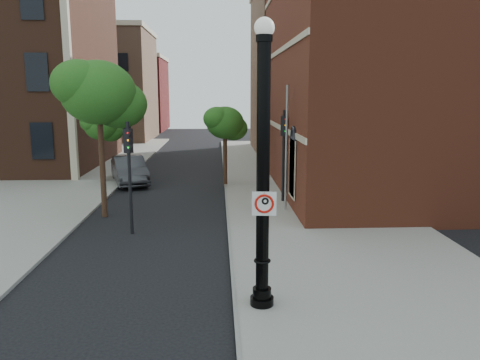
{
  "coord_description": "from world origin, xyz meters",
  "views": [
    {
      "loc": [
        1.67,
        -11.34,
        5.29
      ],
      "look_at": [
        2.29,
        2.0,
        2.81
      ],
      "focal_mm": 35.0,
      "sensor_mm": 36.0,
      "label": 1
    }
  ],
  "objects_px": {
    "traffic_signal_right": "(284,141)",
    "traffic_signal_left": "(129,159)",
    "parked_car": "(129,170)",
    "no_parking_sign": "(264,203)",
    "lamppost": "(263,182)"
  },
  "relations": [
    {
      "from": "traffic_signal_right",
      "to": "traffic_signal_left",
      "type": "bearing_deg",
      "value": -126.8
    },
    {
      "from": "parked_car",
      "to": "traffic_signal_right",
      "type": "xyz_separation_m",
      "value": [
        8.41,
        -5.45,
        2.24
      ]
    },
    {
      "from": "lamppost",
      "to": "traffic_signal_right",
      "type": "height_order",
      "value": "lamppost"
    },
    {
      "from": "lamppost",
      "to": "parked_car",
      "type": "xyz_separation_m",
      "value": [
        -6.32,
        16.76,
        -2.41
      ]
    },
    {
      "from": "no_parking_sign",
      "to": "traffic_signal_right",
      "type": "height_order",
      "value": "traffic_signal_right"
    },
    {
      "from": "parked_car",
      "to": "traffic_signal_left",
      "type": "distance_m",
      "value": 10.6
    },
    {
      "from": "no_parking_sign",
      "to": "traffic_signal_right",
      "type": "bearing_deg",
      "value": 84.84
    },
    {
      "from": "parked_car",
      "to": "traffic_signal_right",
      "type": "relative_size",
      "value": 1.08
    },
    {
      "from": "no_parking_sign",
      "to": "parked_car",
      "type": "bearing_deg",
      "value": 115.56
    },
    {
      "from": "parked_car",
      "to": "lamppost",
      "type": "bearing_deg",
      "value": -87.02
    },
    {
      "from": "lamppost",
      "to": "traffic_signal_left",
      "type": "bearing_deg",
      "value": 123.75
    },
    {
      "from": "traffic_signal_left",
      "to": "no_parking_sign",
      "type": "bearing_deg",
      "value": -32.11
    },
    {
      "from": "no_parking_sign",
      "to": "traffic_signal_left",
      "type": "bearing_deg",
      "value": 128.18
    },
    {
      "from": "no_parking_sign",
      "to": "traffic_signal_left",
      "type": "relative_size",
      "value": 0.14
    },
    {
      "from": "no_parking_sign",
      "to": "parked_car",
      "type": "xyz_separation_m",
      "value": [
        -6.34,
        16.93,
        -1.94
      ]
    }
  ]
}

